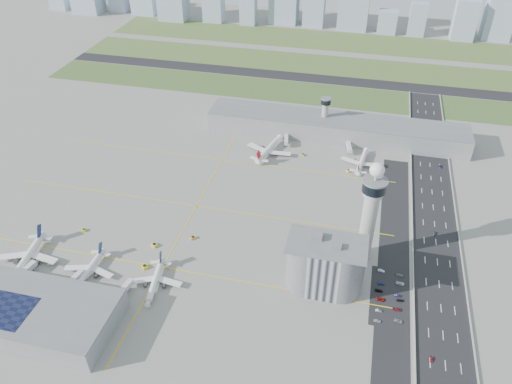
% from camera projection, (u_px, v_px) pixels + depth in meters
% --- Properties ---
extents(ground, '(1000.00, 1000.00, 0.00)m').
position_uv_depth(ground, '(243.00, 244.00, 304.34)').
color(ground, gray).
extents(grass_strip_0, '(480.00, 50.00, 0.08)m').
position_uv_depth(grass_strip_0, '(282.00, 91.00, 485.34)').
color(grass_strip_0, '#455B2B').
rests_on(grass_strip_0, ground).
extents(grass_strip_1, '(480.00, 60.00, 0.08)m').
position_uv_depth(grass_strip_1, '(295.00, 63.00, 544.41)').
color(grass_strip_1, '#4A6A32').
rests_on(grass_strip_1, ground).
extents(grass_strip_2, '(480.00, 70.00, 0.08)m').
position_uv_depth(grass_strip_2, '(306.00, 39.00, 607.41)').
color(grass_strip_2, '#536B32').
rests_on(grass_strip_2, ground).
extents(runway, '(480.00, 22.00, 0.10)m').
position_uv_depth(runway, '(289.00, 76.00, 514.46)').
color(runway, black).
rests_on(runway, ground).
extents(highway, '(28.00, 500.00, 0.10)m').
position_uv_depth(highway, '(439.00, 276.00, 282.44)').
color(highway, black).
rests_on(highway, ground).
extents(barrier_left, '(0.60, 500.00, 1.20)m').
position_uv_depth(barrier_left, '(413.00, 272.00, 284.78)').
color(barrier_left, '#9E9E99').
rests_on(barrier_left, ground).
extents(barrier_right, '(0.60, 500.00, 1.20)m').
position_uv_depth(barrier_right, '(465.00, 280.00, 279.45)').
color(barrier_right, '#9E9E99').
rests_on(barrier_right, ground).
extents(landside_road, '(18.00, 260.00, 0.08)m').
position_uv_depth(landside_road, '(393.00, 281.00, 279.32)').
color(landside_road, black).
rests_on(landside_road, ground).
extents(parking_lot, '(20.00, 44.00, 0.10)m').
position_uv_depth(parking_lot, '(389.00, 296.00, 270.25)').
color(parking_lot, black).
rests_on(parking_lot, ground).
extents(taxiway_line_h_0, '(260.00, 0.60, 0.01)m').
position_uv_depth(taxiway_line_h_0, '(163.00, 267.00, 288.32)').
color(taxiway_line_h_0, yellow).
rests_on(taxiway_line_h_0, ground).
extents(taxiway_line_h_1, '(260.00, 0.60, 0.01)m').
position_uv_depth(taxiway_line_h_1, '(197.00, 206.00, 335.58)').
color(taxiway_line_h_1, yellow).
rests_on(taxiway_line_h_1, ground).
extents(taxiway_line_h_2, '(260.00, 0.60, 0.01)m').
position_uv_depth(taxiway_line_h_2, '(222.00, 160.00, 382.83)').
color(taxiway_line_h_2, yellow).
rests_on(taxiway_line_h_2, ground).
extents(taxiway_line_v, '(0.60, 260.00, 0.01)m').
position_uv_depth(taxiway_line_v, '(197.00, 206.00, 335.58)').
color(taxiway_line_v, yellow).
rests_on(taxiway_line_v, ground).
extents(control_tower, '(14.00, 14.00, 64.50)m').
position_uv_depth(control_tower, '(371.00, 208.00, 276.41)').
color(control_tower, '#ADAAA5').
rests_on(control_tower, ground).
extents(secondary_tower, '(8.60, 8.60, 31.90)m').
position_uv_depth(secondary_tower, '(325.00, 113.00, 405.76)').
color(secondary_tower, '#ADAAA5').
rests_on(secondary_tower, ground).
extents(admin_building, '(42.00, 24.00, 33.50)m').
position_uv_depth(admin_building, '(325.00, 265.00, 268.16)').
color(admin_building, '#B2B2B7').
rests_on(admin_building, ground).
extents(terminal_pier, '(210.00, 32.00, 15.80)m').
position_uv_depth(terminal_pier, '(336.00, 127.00, 408.67)').
color(terminal_pier, gray).
rests_on(terminal_pier, ground).
extents(near_terminal, '(84.00, 42.00, 13.00)m').
position_uv_depth(near_terminal, '(33.00, 313.00, 252.73)').
color(near_terminal, gray).
rests_on(near_terminal, ground).
extents(airplane_near_a, '(42.46, 47.94, 12.08)m').
position_uv_depth(airplane_near_a, '(26.00, 255.00, 288.13)').
color(airplane_near_a, white).
rests_on(airplane_near_a, ground).
extents(airplane_near_b, '(30.31, 35.65, 9.97)m').
position_uv_depth(airplane_near_b, '(87.00, 268.00, 280.75)').
color(airplane_near_b, white).
rests_on(airplane_near_b, ground).
extents(airplane_near_c, '(36.03, 40.47, 10.06)m').
position_uv_depth(airplane_near_c, '(154.00, 279.00, 273.77)').
color(airplane_near_c, white).
rests_on(airplane_near_c, ground).
extents(airplane_far_a, '(45.84, 50.83, 12.26)m').
position_uv_depth(airplane_far_a, '(269.00, 146.00, 388.40)').
color(airplane_far_a, white).
rests_on(airplane_far_a, ground).
extents(airplane_far_b, '(35.86, 40.77, 10.46)m').
position_uv_depth(airplane_far_b, '(362.00, 158.00, 374.83)').
color(airplane_far_b, white).
rests_on(airplane_far_b, ground).
extents(jet_bridge_near_0, '(5.39, 14.31, 5.70)m').
position_uv_depth(jet_bridge_near_0, '(17.00, 280.00, 276.13)').
color(jet_bridge_near_0, silver).
rests_on(jet_bridge_near_0, ground).
extents(jet_bridge_near_1, '(5.39, 14.31, 5.70)m').
position_uv_depth(jet_bridge_near_1, '(66.00, 290.00, 270.42)').
color(jet_bridge_near_1, silver).
rests_on(jet_bridge_near_1, ground).
extents(jet_bridge_near_2, '(5.39, 14.31, 5.70)m').
position_uv_depth(jet_bridge_near_2, '(117.00, 300.00, 264.71)').
color(jet_bridge_near_2, silver).
rests_on(jet_bridge_near_2, ground).
extents(jet_bridge_far_0, '(5.39, 14.31, 5.70)m').
position_uv_depth(jet_bridge_far_0, '(286.00, 137.00, 406.26)').
color(jet_bridge_far_0, silver).
rests_on(jet_bridge_far_0, ground).
extents(jet_bridge_far_1, '(5.39, 14.31, 5.70)m').
position_uv_depth(jet_bridge_far_1, '(348.00, 144.00, 396.75)').
color(jet_bridge_far_1, silver).
rests_on(jet_bridge_far_1, ground).
extents(tug_0, '(2.75, 3.32, 1.66)m').
position_uv_depth(tug_0, '(84.00, 230.00, 314.22)').
color(tug_0, yellow).
rests_on(tug_0, ground).
extents(tug_1, '(4.31, 3.96, 2.07)m').
position_uv_depth(tug_1, '(154.00, 245.00, 302.53)').
color(tug_1, yellow).
rests_on(tug_1, ground).
extents(tug_2, '(4.30, 4.31, 2.10)m').
position_uv_depth(tug_2, '(145.00, 266.00, 287.49)').
color(tug_2, yellow).
rests_on(tug_2, ground).
extents(tug_3, '(3.83, 3.78, 1.85)m').
position_uv_depth(tug_3, '(193.00, 238.00, 308.12)').
color(tug_3, orange).
rests_on(tug_3, ground).
extents(tug_4, '(2.08, 2.92, 1.64)m').
position_uv_depth(tug_4, '(303.00, 155.00, 387.61)').
color(tug_4, gold).
rests_on(tug_4, ground).
extents(tug_5, '(3.55, 3.89, 1.87)m').
position_uv_depth(tug_5, '(349.00, 171.00, 368.95)').
color(tug_5, yellow).
rests_on(tug_5, ground).
extents(car_lot_0, '(3.68, 1.64, 1.23)m').
position_uv_depth(car_lot_0, '(377.00, 321.00, 256.08)').
color(car_lot_0, silver).
rests_on(car_lot_0, ground).
extents(car_lot_1, '(3.62, 1.42, 1.17)m').
position_uv_depth(car_lot_1, '(379.00, 311.00, 261.56)').
color(car_lot_1, gray).
rests_on(car_lot_1, ground).
extents(car_lot_2, '(4.76, 2.40, 1.29)m').
position_uv_depth(car_lot_2, '(381.00, 299.00, 267.84)').
color(car_lot_2, maroon).
rests_on(car_lot_2, ground).
extents(car_lot_3, '(4.14, 1.69, 1.20)m').
position_uv_depth(car_lot_3, '(379.00, 291.00, 272.97)').
color(car_lot_3, black).
rests_on(car_lot_3, ground).
extents(car_lot_4, '(4.01, 2.13, 1.30)m').
position_uv_depth(car_lot_4, '(381.00, 283.00, 277.21)').
color(car_lot_4, navy).
rests_on(car_lot_4, ground).
extents(car_lot_5, '(4.10, 1.85, 1.31)m').
position_uv_depth(car_lot_5, '(381.00, 271.00, 285.27)').
color(car_lot_5, silver).
rests_on(car_lot_5, ground).
extents(car_lot_6, '(4.72, 2.66, 1.24)m').
position_uv_depth(car_lot_6, '(398.00, 321.00, 255.96)').
color(car_lot_6, '#94959D').
rests_on(car_lot_6, ground).
extents(car_lot_7, '(4.33, 1.79, 1.25)m').
position_uv_depth(car_lot_7, '(397.00, 309.00, 262.25)').
color(car_lot_7, maroon).
rests_on(car_lot_7, ground).
extents(car_lot_8, '(3.80, 1.91, 1.24)m').
position_uv_depth(car_lot_8, '(400.00, 300.00, 267.31)').
color(car_lot_8, black).
rests_on(car_lot_8, ground).
extents(car_lot_9, '(3.66, 1.56, 1.17)m').
position_uv_depth(car_lot_9, '(398.00, 296.00, 270.01)').
color(car_lot_9, navy).
rests_on(car_lot_9, ground).
extents(car_lot_10, '(4.89, 2.55, 1.32)m').
position_uv_depth(car_lot_10, '(400.00, 283.00, 277.25)').
color(car_lot_10, silver).
rests_on(car_lot_10, ground).
extents(car_lot_11, '(4.17, 1.79, 1.20)m').
position_uv_depth(car_lot_11, '(400.00, 275.00, 282.45)').
color(car_lot_11, gray).
rests_on(car_lot_11, ground).
extents(car_hw_0, '(1.40, 3.40, 1.15)m').
position_uv_depth(car_hw_0, '(431.00, 359.00, 237.47)').
color(car_hw_0, maroon).
rests_on(car_hw_0, ground).
extents(car_hw_1, '(1.67, 3.92, 1.26)m').
position_uv_depth(car_hw_1, '(434.00, 233.00, 311.82)').
color(car_hw_1, black).
rests_on(car_hw_1, ground).
extents(car_hw_2, '(2.43, 4.21, 1.10)m').
position_uv_depth(car_hw_2, '(441.00, 166.00, 374.28)').
color(car_hw_2, navy).
rests_on(car_hw_2, ground).
extents(car_hw_4, '(1.53, 3.58, 1.21)m').
position_uv_depth(car_hw_4, '(419.00, 126.00, 426.20)').
color(car_hw_4, gray).
rests_on(car_hw_4, ground).
extents(skyline_bldg_0, '(24.05, 19.24, 26.50)m').
position_uv_depth(skyline_bldg_0, '(60.00, 0.00, 700.57)').
color(skyline_bldg_0, '#9EADC1').
rests_on(skyline_bldg_0, ground).
extents(skyline_bldg_2, '(22.81, 18.25, 26.79)m').
position_uv_depth(skyline_bldg_2, '(119.00, 2.00, 690.69)').
color(skyline_bldg_2, '#9EADC1').
rests_on(skyline_bldg_2, ground).
extents(skyline_bldg_3, '(32.30, 25.84, 36.93)m').
position_uv_depth(skyline_bldg_3, '(145.00, 0.00, 681.30)').
color(skyline_bldg_3, '#9EADC1').
rests_on(skyline_bldg_3, ground).
extents(skyline_bldg_6, '(20.04, 16.03, 45.20)m').
position_uv_depth(skyline_bldg_6, '(248.00, 6.00, 639.77)').
color(skyline_bldg_6, '#9EADC1').
rests_on(skyline_bldg_6, ground).
extents(skyline_bldg_9, '(36.96, 29.57, 62.11)m').
position_uv_depth(skyline_bldg_9, '(354.00, 3.00, 620.88)').
color(skyline_bldg_9, '#9EADC1').
rests_on(skyline_bldg_9, ground).
extents(skyline_bldg_10, '(23.01, 18.41, 27.75)m').
position_uv_depth(skyline_bldg_10, '(387.00, 22.00, 615.97)').
color(skyline_bldg_10, '#9EADC1').
rests_on(skyline_bldg_10, ground).
extents(skyline_bldg_11, '(20.22, 16.18, 38.97)m').
position_uv_depth(skyline_bldg_11, '(417.00, 19.00, 605.75)').
color(skyline_bldg_11, '#9EADC1').
rests_on(skyline_bldg_11, ground).
extents(skyline_bldg_12, '(26.14, 20.92, 46.89)m').
position_uv_depth(skyline_bldg_12, '(465.00, 20.00, 591.56)').
color(skyline_bldg_12, '#9EADC1').
rests_on(skyline_bldg_12, ground).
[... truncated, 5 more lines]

